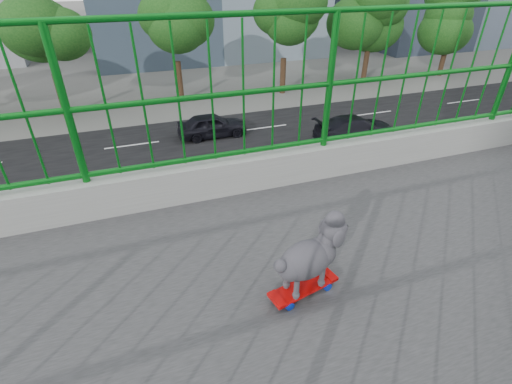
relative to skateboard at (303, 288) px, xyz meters
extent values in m
cube|color=black|center=(-12.90, -1.20, -7.03)|extent=(18.00, 90.00, 0.02)
cube|color=gray|center=(-1.30, -1.20, 0.11)|extent=(0.20, 24.00, 0.30)
cylinder|color=#0B6717|center=(-1.30, -1.20, 1.36)|extent=(0.04, 24.00, 0.04)
cylinder|color=#0B6717|center=(-1.30, -1.20, 0.81)|extent=(0.04, 24.00, 0.04)
cylinder|color=#0B6717|center=(-1.30, -1.20, 0.81)|extent=(0.06, 0.06, 1.10)
cylinder|color=black|center=(-25.70, -5.20, -5.68)|extent=(0.44, 0.44, 2.73)
ellipsoid|color=#103D11|center=(-25.70, -5.20, -2.53)|extent=(4.20, 4.20, 3.57)
cylinder|color=black|center=(-26.10, 2.80, -5.61)|extent=(0.44, 0.44, 2.87)
ellipsoid|color=#103D11|center=(-26.10, 2.80, -2.22)|extent=(4.60, 4.60, 3.91)
cylinder|color=black|center=(-25.50, 10.80, -5.71)|extent=(0.44, 0.44, 2.66)
ellipsoid|color=#103D11|center=(-25.50, 10.80, -2.68)|extent=(4.00, 4.00, 3.40)
cylinder|color=black|center=(-26.20, 18.80, -5.54)|extent=(0.44, 0.44, 3.01)
ellipsoid|color=#103D11|center=(-26.20, 18.80, -1.91)|extent=(5.00, 5.00, 4.25)
cylinder|color=black|center=(-25.80, 26.80, -5.66)|extent=(0.44, 0.44, 2.77)
ellipsoid|color=#103D11|center=(-25.80, 26.80, -2.41)|extent=(4.40, 4.40, 3.74)
cube|color=#C40706|center=(0.00, 0.00, 0.01)|extent=(0.22, 0.46, 0.01)
cube|color=#99999E|center=(0.03, -0.14, -0.01)|extent=(0.08, 0.05, 0.02)
cylinder|color=#0825B1|center=(-0.02, -0.15, -0.02)|extent=(0.03, 0.06, 0.05)
sphere|color=yellow|center=(-0.02, -0.15, -0.02)|extent=(0.02, 0.02, 0.02)
cylinder|color=#0825B1|center=(0.09, -0.13, -0.02)|extent=(0.03, 0.06, 0.05)
sphere|color=yellow|center=(0.09, -0.13, -0.02)|extent=(0.02, 0.02, 0.02)
cube|color=#99999E|center=(-0.03, 0.14, -0.01)|extent=(0.08, 0.05, 0.02)
cylinder|color=#0825B1|center=(-0.09, 0.13, -0.02)|extent=(0.03, 0.06, 0.05)
sphere|color=yellow|center=(-0.09, 0.13, -0.02)|extent=(0.02, 0.02, 0.02)
cylinder|color=#0825B1|center=(0.02, 0.15, -0.02)|extent=(0.03, 0.06, 0.05)
sphere|color=yellow|center=(0.02, 0.15, -0.02)|extent=(0.02, 0.02, 0.02)
ellipsoid|color=#333137|center=(0.00, 0.00, 0.22)|extent=(0.28, 0.37, 0.22)
sphere|color=#333137|center=(-0.04, 0.18, 0.37)|extent=(0.15, 0.15, 0.15)
sphere|color=black|center=(-0.06, 0.28, 0.35)|extent=(0.03, 0.03, 0.03)
sphere|color=#333137|center=(0.04, -0.18, 0.26)|extent=(0.07, 0.07, 0.07)
cylinder|color=#333137|center=(-0.07, 0.08, 0.08)|extent=(0.03, 0.03, 0.14)
cylinder|color=#333137|center=(0.03, 0.10, 0.08)|extent=(0.03, 0.03, 0.14)
cylinder|color=#333137|center=(-0.03, -0.10, 0.08)|extent=(0.03, 0.03, 0.14)
cylinder|color=#333137|center=(0.07, -0.08, 0.08)|extent=(0.03, 0.03, 0.14)
imported|color=black|center=(-15.50, 11.14, -6.34)|extent=(1.98, 4.87, 1.41)
imported|color=black|center=(-18.70, 3.46, -6.35)|extent=(1.63, 4.05, 1.38)
imported|color=black|center=(-5.90, -1.27, -6.35)|extent=(1.46, 4.20, 1.38)
camera|label=1|loc=(1.37, -0.78, 1.63)|focal=25.57mm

